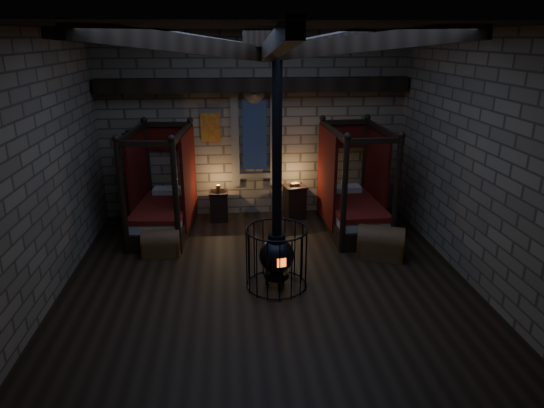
{
  "coord_description": "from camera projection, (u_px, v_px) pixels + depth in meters",
  "views": [
    {
      "loc": [
        -0.61,
        -7.59,
        4.08
      ],
      "look_at": [
        0.14,
        0.6,
        1.21
      ],
      "focal_mm": 32.0,
      "sensor_mm": 36.0,
      "label": 1
    }
  ],
  "objects": [
    {
      "name": "room",
      "position": [
        266.0,
        59.0,
        7.38
      ],
      "size": [
        7.02,
        7.02,
        4.29
      ],
      "color": "black",
      "rests_on": "ground"
    },
    {
      "name": "stove",
      "position": [
        277.0,
        253.0,
        8.12
      ],
      "size": [
        1.04,
        1.04,
        4.05
      ],
      "rotation": [
        0.0,
        0.0,
        0.19
      ],
      "color": "black",
      "rests_on": "ground"
    },
    {
      "name": "nightstand_left",
      "position": [
        219.0,
        206.0,
        11.19
      ],
      "size": [
        0.44,
        0.42,
        0.86
      ],
      "rotation": [
        0.0,
        0.0,
        -0.0
      ],
      "color": "black",
      "rests_on": "ground"
    },
    {
      "name": "bed_left",
      "position": [
        164.0,
        208.0,
        10.47
      ],
      "size": [
        1.33,
        2.25,
        2.25
      ],
      "rotation": [
        0.0,
        0.0,
        -0.09
      ],
      "color": "black",
      "rests_on": "ground"
    },
    {
      "name": "bed_right",
      "position": [
        353.0,
        206.0,
        10.57
      ],
      "size": [
        1.22,
        2.22,
        2.28
      ],
      "rotation": [
        0.0,
        0.0,
        0.03
      ],
      "color": "black",
      "rests_on": "ground"
    },
    {
      "name": "trunk_right",
      "position": [
        381.0,
        243.0,
        9.36
      ],
      "size": [
        1.0,
        0.82,
        0.64
      ],
      "rotation": [
        0.0,
        0.0,
        -0.35
      ],
      "color": "brown",
      "rests_on": "ground"
    },
    {
      "name": "trunk_left",
      "position": [
        161.0,
        244.0,
        9.46
      ],
      "size": [
        0.72,
        0.46,
        0.53
      ],
      "rotation": [
        0.0,
        0.0,
        0.0
      ],
      "color": "brown",
      "rests_on": "ground"
    },
    {
      "name": "nightstand_right",
      "position": [
        295.0,
        201.0,
        11.35
      ],
      "size": [
        0.58,
        0.56,
        0.85
      ],
      "rotation": [
        0.0,
        0.0,
        0.22
      ],
      "color": "black",
      "rests_on": "ground"
    }
  ]
}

